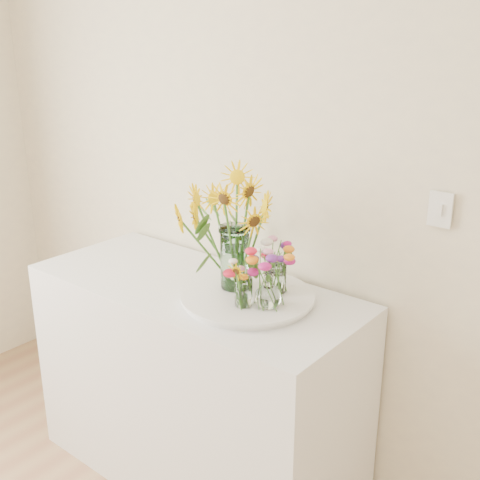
{
  "coord_description": "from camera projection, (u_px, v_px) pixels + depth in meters",
  "views": [
    {
      "loc": [
        1.18,
        0.33,
        1.85
      ],
      "look_at": [
        -0.13,
        1.94,
        1.14
      ],
      "focal_mm": 45.0,
      "sensor_mm": 36.0,
      "label": 1
    }
  ],
  "objects": [
    {
      "name": "counter",
      "position": [
        196.0,
        382.0,
        2.55
      ],
      "size": [
        1.4,
        0.6,
        0.9
      ],
      "primitive_type": "cube",
      "color": "white",
      "rests_on": "ground_plane"
    },
    {
      "name": "wildflower_posy_a",
      "position": [
        244.0,
        281.0,
        2.12
      ],
      "size": [
        0.17,
        0.17,
        0.2
      ],
      "primitive_type": null,
      "color": "orange",
      "rests_on": "tray"
    },
    {
      "name": "wildflower_posy_b",
      "position": [
        268.0,
        278.0,
        2.11
      ],
      "size": [
        0.22,
        0.22,
        0.23
      ],
      "primitive_type": null,
      "color": "orange",
      "rests_on": "tray"
    },
    {
      "name": "wildflower_posy_c",
      "position": [
        277.0,
        267.0,
        2.23
      ],
      "size": [
        0.17,
        0.17,
        0.21
      ],
      "primitive_type": null,
      "color": "orange",
      "rests_on": "tray"
    },
    {
      "name": "sunflower_bouquet",
      "position": [
        235.0,
        229.0,
        2.23
      ],
      "size": [
        0.73,
        0.73,
        0.48
      ],
      "primitive_type": null,
      "rotation": [
        0.0,
        0.0,
        -0.08
      ],
      "color": "yellow",
      "rests_on": "tray"
    },
    {
      "name": "small_vase_b",
      "position": [
        268.0,
        290.0,
        2.12
      ],
      "size": [
        0.13,
        0.13,
        0.14
      ],
      "primitive_type": null,
      "rotation": [
        0.0,
        0.0,
        -0.44
      ],
      "color": "white",
      "rests_on": "tray"
    },
    {
      "name": "mason_jar",
      "position": [
        235.0,
        258.0,
        2.26
      ],
      "size": [
        0.12,
        0.12,
        0.25
      ],
      "primitive_type": "cylinder",
      "rotation": [
        0.0,
        0.0,
        -0.08
      ],
      "color": "#BCEFE2",
      "rests_on": "tray"
    },
    {
      "name": "small_vase_a",
      "position": [
        243.0,
        293.0,
        2.13
      ],
      "size": [
        0.07,
        0.07,
        0.11
      ],
      "primitive_type": "cylinder",
      "rotation": [
        0.0,
        0.0,
        0.1
      ],
      "color": "white",
      "rests_on": "tray"
    },
    {
      "name": "small_vase_c",
      "position": [
        277.0,
        278.0,
        2.25
      ],
      "size": [
        0.07,
        0.07,
        0.12
      ],
      "primitive_type": "cylinder",
      "rotation": [
        0.0,
        0.0,
        0.02
      ],
      "color": "white",
      "rests_on": "tray"
    },
    {
      "name": "tray",
      "position": [
        248.0,
        299.0,
        2.25
      ],
      "size": [
        0.48,
        0.48,
        0.02
      ],
      "primitive_type": "cylinder",
      "color": "white",
      "rests_on": "counter"
    }
  ]
}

